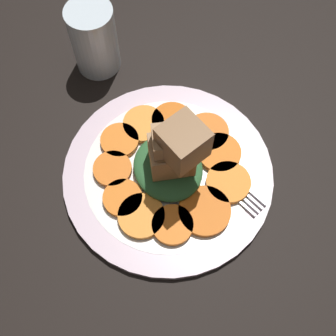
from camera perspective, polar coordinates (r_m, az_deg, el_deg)
table_slab at (r=56.16cm, az=0.00°, el=-1.35°), size 120.00×120.00×2.00cm
plate at (r=54.77cm, az=0.00°, el=-0.70°), size 27.20×27.20×1.05cm
carrot_slice_0 at (r=51.68cm, az=-3.62°, el=-6.50°), size 5.77×5.77×0.80cm
carrot_slice_1 at (r=51.23cm, az=0.61°, el=-7.71°), size 5.07×5.07×0.80cm
carrot_slice_2 at (r=51.98cm, az=4.97°, el=-5.82°), size 6.49×6.49×0.80cm
carrot_slice_3 at (r=53.71cm, az=8.16°, el=-1.95°), size 5.67×5.67×0.80cm
carrot_slice_4 at (r=55.37cm, az=6.96°, el=2.04°), size 5.68×5.68×0.80cm
carrot_slice_5 at (r=56.69cm, az=5.32°, el=4.84°), size 5.77×5.77×0.80cm
carrot_slice_6 at (r=57.39cm, az=0.56°, el=6.44°), size 5.56×5.56×0.80cm
carrot_slice_7 at (r=57.17cm, az=-3.46°, el=5.91°), size 5.60×5.60×0.80cm
carrot_slice_8 at (r=56.19cm, az=-6.56°, el=3.71°), size 5.09×5.09×0.80cm
carrot_slice_9 at (r=54.40cm, az=-7.52°, el=-0.14°), size 4.98×4.98×0.80cm
carrot_slice_10 at (r=52.67cm, az=-6.16°, el=-4.07°), size 4.94×4.94×0.80cm
center_pile at (r=50.22cm, az=0.55°, el=1.59°), size 9.58×8.62×11.52cm
fork at (r=54.76cm, az=5.34°, el=0.67°), size 18.72×7.72×0.40cm
water_glass at (r=61.96cm, az=-9.98°, el=16.80°), size 6.48×6.48×10.25cm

